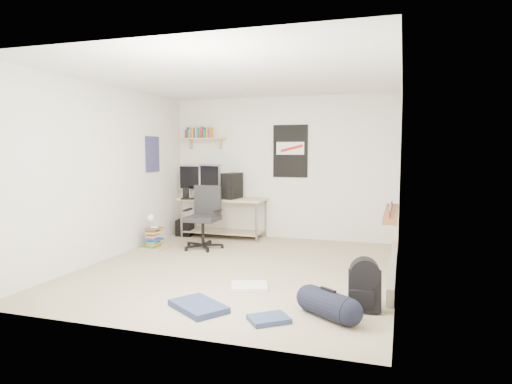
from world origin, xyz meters
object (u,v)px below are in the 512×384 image
(desk, at_px, (224,217))
(duffel_bag, at_px, (328,304))
(office_chair, at_px, (203,218))
(backpack, at_px, (364,290))
(book_stack, at_px, (154,238))

(desk, height_order, duffel_bag, desk)
(office_chair, xyz_separation_m, backpack, (2.69, -2.10, -0.29))
(desk, xyz_separation_m, book_stack, (-0.74, -1.18, -0.22))
(backpack, relative_size, book_stack, 0.93)
(office_chair, bearing_deg, duffel_bag, -47.26)
(book_stack, bearing_deg, backpack, -28.85)
(desk, relative_size, duffel_bag, 2.97)
(desk, bearing_deg, duffel_bag, -32.62)
(office_chair, distance_m, duffel_bag, 3.41)
(office_chair, distance_m, backpack, 3.42)
(office_chair, bearing_deg, book_stack, -168.13)
(desk, height_order, backpack, desk)
(backpack, xyz_separation_m, duffel_bag, (-0.31, -0.32, -0.06))
(duffel_bag, bearing_deg, office_chair, 169.93)
(duffel_bag, bearing_deg, backpack, 81.35)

